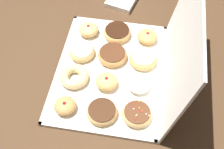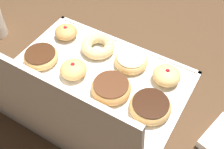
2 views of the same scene
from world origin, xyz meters
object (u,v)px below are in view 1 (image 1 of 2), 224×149
Objects in this scene: chocolate_frosted_donut_5 at (113,55)px; jelly_filled_donut_3 at (65,106)px; chocolate_frosted_donut_7 at (102,112)px; napkin_stack at (122,1)px; jelly_filled_donut_0 at (88,30)px; powdered_filled_donut_10 at (139,84)px; donut_box at (110,71)px; glazed_ring_donut_9 at (143,59)px; chocolate_frosted_donut_4 at (118,32)px; jelly_filled_donut_8 at (147,37)px; glazed_ring_donut_1 at (82,52)px; jelly_filled_donut_6 at (107,82)px; sprinkle_donut_11 at (137,114)px; cruller_donut_2 at (74,76)px.

jelly_filled_donut_3 is at bearing -26.82° from chocolate_frosted_donut_5.
napkin_stack is (-0.63, -0.02, -0.02)m from chocolate_frosted_donut_7.
jelly_filled_donut_0 reaches higher than jelly_filled_donut_3.
powdered_filled_donut_10 is (-0.14, 0.26, 0.00)m from jelly_filled_donut_3.
chocolate_frosted_donut_5 is (-0.07, 0.00, 0.03)m from donut_box.
napkin_stack is at bearing -158.51° from glazed_ring_donut_9.
chocolate_frosted_donut_4 is 1.38× the size of jelly_filled_donut_8.
napkin_stack is at bearing -147.95° from jelly_filled_donut_8.
donut_box is 0.15m from glazed_ring_donut_9.
jelly_filled_donut_8 is (-0.39, 0.13, 0.00)m from chocolate_frosted_donut_7.
donut_box is at bearing -178.48° from chocolate_frosted_donut_7.
chocolate_frosted_donut_5 is (0.12, 0.13, -0.00)m from jelly_filled_donut_0.
glazed_ring_donut_9 is at bearing 21.49° from napkin_stack.
chocolate_frosted_donut_7 is (0.39, 0.13, -0.00)m from jelly_filled_donut_0.
jelly_filled_donut_0 is 0.75× the size of glazed_ring_donut_9.
jelly_filled_donut_8 is 0.75× the size of glazed_ring_donut_9.
jelly_filled_donut_0 reaches higher than chocolate_frosted_donut_7.
napkin_stack is at bearing 162.08° from glazed_ring_donut_1.
sprinkle_donut_11 is (0.12, 0.13, -0.00)m from jelly_filled_donut_6.
sprinkle_donut_11 is (0.26, 0.00, -0.00)m from glazed_ring_donut_9.
powdered_filled_donut_10 is 0.51m from napkin_stack.
jelly_filled_donut_3 is 0.48m from jelly_filled_donut_8.
powdered_filled_donut_10 is (0.13, 0.12, 0.00)m from chocolate_frosted_donut_5.
powdered_filled_donut_10 is at bearing 15.75° from napkin_stack.
jelly_filled_donut_0 is 0.76× the size of chocolate_frosted_donut_7.
napkin_stack is (-0.63, 0.12, -0.02)m from jelly_filled_donut_3.
chocolate_frosted_donut_7 is 0.18m from powdered_filled_donut_10.
jelly_filled_donut_8 reaches higher than glazed_ring_donut_9.
powdered_filled_donut_10 is (-0.14, 0.12, 0.01)m from chocolate_frosted_donut_7.
cruller_donut_2 is 0.30m from chocolate_frosted_donut_4.
sprinkle_donut_11 reaches higher than chocolate_frosted_donut_5.
chocolate_frosted_donut_5 is at bearing 134.32° from cruller_donut_2.
jelly_filled_donut_3 reaches higher than cruller_donut_2.
sprinkle_donut_11 is at bearing 64.67° from cruller_donut_2.
jelly_filled_donut_0 is 1.02× the size of jelly_filled_donut_6.
cruller_donut_2 is 0.29m from glazed_ring_donut_9.
napkin_stack is (-0.23, -0.02, -0.02)m from chocolate_frosted_donut_4.
jelly_filled_donut_6 reaches higher than chocolate_frosted_donut_4.
sprinkle_donut_11 is (-0.01, 0.27, -0.00)m from jelly_filled_donut_3.
jelly_filled_donut_6 reaches higher than jelly_filled_donut_8.
jelly_filled_donut_8 is (-0.26, 0.13, -0.00)m from jelly_filled_donut_6.
chocolate_frosted_donut_5 is 0.18m from jelly_filled_donut_8.
donut_box is 0.24m from jelly_filled_donut_3.
jelly_filled_donut_0 is 0.28m from glazed_ring_donut_9.
jelly_filled_donut_0 is at bearing -153.95° from jelly_filled_donut_6.
sprinkle_donut_11 is at bearing 0.95° from glazed_ring_donut_9.
cruller_donut_2 is 0.37m from jelly_filled_donut_8.
glazed_ring_donut_1 is 0.37m from sprinkle_donut_11.
jelly_filled_donut_8 reaches higher than chocolate_frosted_donut_5.
cruller_donut_2 is 0.26m from powdered_filled_donut_10.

